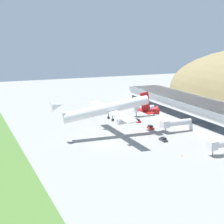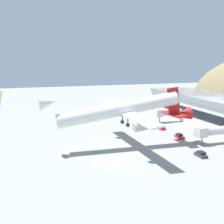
{
  "view_description": "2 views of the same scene",
  "coord_description": "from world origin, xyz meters",
  "px_view_note": "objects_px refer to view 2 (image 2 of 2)",
  "views": [
    {
      "loc": [
        124.02,
        -48.9,
        41.53
      ],
      "look_at": [
        -13.45,
        8.36,
        9.55
      ],
      "focal_mm": 60.0,
      "sensor_mm": 36.0,
      "label": 1
    },
    {
      "loc": [
        70.77,
        -24.27,
        26.31
      ],
      "look_at": [
        -11.2,
        2.9,
        10.86
      ],
      "focal_mm": 50.0,
      "sensor_mm": 36.0,
      "label": 2
    }
  ],
  "objects_px": {
    "jetway_1": "(214,131)",
    "service_car_1": "(120,111)",
    "cargo_airplane": "(123,110)",
    "service_car_3": "(179,136)",
    "service_car_2": "(161,128)",
    "service_car_0": "(201,154)",
    "jetway_0": "(167,112)"
  },
  "relations": [
    {
      "from": "service_car_3",
      "to": "service_car_1",
      "type": "bearing_deg",
      "value": -177.01
    },
    {
      "from": "cargo_airplane",
      "to": "service_car_1",
      "type": "distance_m",
      "value": 59.01
    },
    {
      "from": "service_car_2",
      "to": "service_car_3",
      "type": "bearing_deg",
      "value": -0.59
    },
    {
      "from": "jetway_0",
      "to": "jetway_1",
      "type": "bearing_deg",
      "value": -2.25
    },
    {
      "from": "jetway_0",
      "to": "service_car_2",
      "type": "bearing_deg",
      "value": -36.85
    },
    {
      "from": "cargo_airplane",
      "to": "service_car_0",
      "type": "height_order",
      "value": "cargo_airplane"
    },
    {
      "from": "cargo_airplane",
      "to": "service_car_2",
      "type": "distance_m",
      "value": 29.83
    },
    {
      "from": "service_car_0",
      "to": "service_car_1",
      "type": "xyz_separation_m",
      "value": [
        -69.21,
        1.79,
        -0.03
      ]
    },
    {
      "from": "jetway_0",
      "to": "jetway_1",
      "type": "relative_size",
      "value": 0.83
    },
    {
      "from": "service_car_0",
      "to": "service_car_2",
      "type": "height_order",
      "value": "same"
    },
    {
      "from": "jetway_0",
      "to": "cargo_airplane",
      "type": "distance_m",
      "value": 41.34
    },
    {
      "from": "cargo_airplane",
      "to": "service_car_2",
      "type": "height_order",
      "value": "cargo_airplane"
    },
    {
      "from": "jetway_0",
      "to": "service_car_0",
      "type": "bearing_deg",
      "value": -16.32
    },
    {
      "from": "cargo_airplane",
      "to": "service_car_2",
      "type": "bearing_deg",
      "value": 129.36
    },
    {
      "from": "jetway_1",
      "to": "service_car_0",
      "type": "bearing_deg",
      "value": -48.88
    },
    {
      "from": "service_car_0",
      "to": "cargo_airplane",
      "type": "bearing_deg",
      "value": -130.1
    },
    {
      "from": "jetway_0",
      "to": "service_car_1",
      "type": "relative_size",
      "value": 2.72
    },
    {
      "from": "service_car_3",
      "to": "jetway_0",
      "type": "bearing_deg",
      "value": 161.5
    },
    {
      "from": "service_car_2",
      "to": "service_car_3",
      "type": "relative_size",
      "value": 1.16
    },
    {
      "from": "cargo_airplane",
      "to": "service_car_3",
      "type": "xyz_separation_m",
      "value": [
        -4.28,
        21.41,
        -10.65
      ]
    },
    {
      "from": "service_car_1",
      "to": "service_car_3",
      "type": "relative_size",
      "value": 1.1
    },
    {
      "from": "jetway_1",
      "to": "service_car_1",
      "type": "bearing_deg",
      "value": -171.07
    },
    {
      "from": "jetway_1",
      "to": "service_car_1",
      "type": "height_order",
      "value": "jetway_1"
    },
    {
      "from": "jetway_0",
      "to": "service_car_0",
      "type": "distance_m",
      "value": 44.34
    },
    {
      "from": "jetway_0",
      "to": "service_car_1",
      "type": "height_order",
      "value": "jetway_0"
    },
    {
      "from": "jetway_1",
      "to": "service_car_3",
      "type": "relative_size",
      "value": 3.61
    },
    {
      "from": "cargo_airplane",
      "to": "service_car_3",
      "type": "bearing_deg",
      "value": 101.31
    },
    {
      "from": "cargo_airplane",
      "to": "service_car_1",
      "type": "height_order",
      "value": "cargo_airplane"
    },
    {
      "from": "cargo_airplane",
      "to": "service_car_0",
      "type": "distance_m",
      "value": 24.61
    },
    {
      "from": "service_car_0",
      "to": "service_car_1",
      "type": "distance_m",
      "value": 69.24
    },
    {
      "from": "service_car_0",
      "to": "jetway_1",
      "type": "bearing_deg",
      "value": 131.12
    },
    {
      "from": "jetway_0",
      "to": "service_car_0",
      "type": "relative_size",
      "value": 2.8
    }
  ]
}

